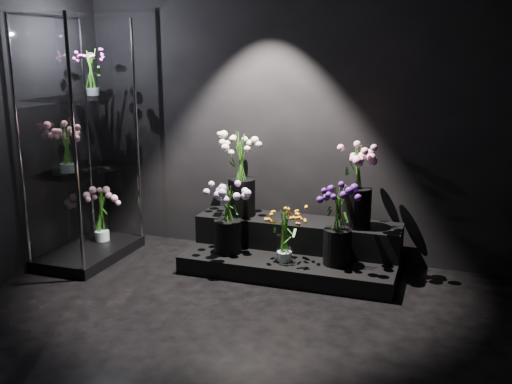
% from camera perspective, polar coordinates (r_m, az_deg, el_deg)
% --- Properties ---
extents(floor, '(4.00, 4.00, 0.00)m').
position_cam_1_polar(floor, '(3.75, -5.42, -15.78)').
color(floor, black).
rests_on(floor, ground).
extents(wall_back, '(4.00, 0.00, 4.00)m').
position_cam_1_polar(wall_back, '(5.16, 3.52, 8.83)').
color(wall_back, black).
rests_on(wall_back, floor).
extents(display_riser, '(1.81, 0.81, 0.40)m').
position_cam_1_polar(display_riser, '(5.04, 3.83, -5.67)').
color(display_riser, black).
rests_on(display_riser, floor).
extents(display_case, '(0.59, 0.98, 2.15)m').
position_cam_1_polar(display_case, '(5.25, -17.02, 4.76)').
color(display_case, black).
rests_on(display_case, floor).
extents(bouquet_orange_bells, '(0.36, 0.36, 0.47)m').
position_cam_1_polar(bouquet_orange_bells, '(4.72, 2.88, -4.12)').
color(bouquet_orange_bells, white).
rests_on(bouquet_orange_bells, display_riser).
extents(bouquet_lilac, '(0.44, 0.44, 0.62)m').
position_cam_1_polar(bouquet_lilac, '(4.89, -2.84, -2.10)').
color(bouquet_lilac, black).
rests_on(bouquet_lilac, display_riser).
extents(bouquet_purple, '(0.31, 0.31, 0.66)m').
position_cam_1_polar(bouquet_purple, '(4.65, 8.21, -2.95)').
color(bouquet_purple, black).
rests_on(bouquet_purple, display_riser).
extents(bouquet_cream_roses, '(0.46, 0.46, 0.76)m').
position_cam_1_polar(bouquet_cream_roses, '(5.09, -1.47, 2.44)').
color(bouquet_cream_roses, black).
rests_on(bouquet_cream_roses, display_riser).
extents(bouquet_pink_roses, '(0.40, 0.40, 0.69)m').
position_cam_1_polar(bouquet_pink_roses, '(4.83, 10.14, 1.09)').
color(bouquet_pink_roses, black).
rests_on(bouquet_pink_roses, display_riser).
extents(bouquet_case_pink, '(0.34, 0.34, 0.44)m').
position_cam_1_polar(bouquet_case_pink, '(5.14, -18.42, 4.35)').
color(bouquet_case_pink, white).
rests_on(bouquet_case_pink, display_case).
extents(bouquet_case_magenta, '(0.28, 0.28, 0.40)m').
position_cam_1_polar(bouquet_case_magenta, '(5.31, -16.13, 11.47)').
color(bouquet_case_magenta, white).
rests_on(bouquet_case_magenta, display_case).
extents(bouquet_case_base_pink, '(0.40, 0.40, 0.50)m').
position_cam_1_polar(bouquet_case_base_pink, '(5.57, -15.27, -2.13)').
color(bouquet_case_base_pink, white).
rests_on(bouquet_case_base_pink, display_case).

